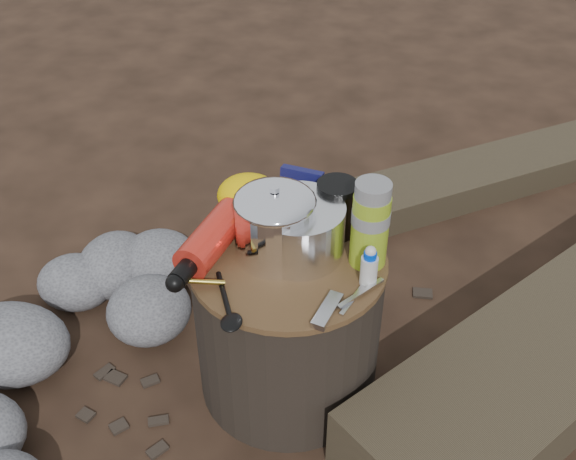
% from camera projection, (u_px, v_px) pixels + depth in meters
% --- Properties ---
extents(ground, '(60.00, 60.00, 0.00)m').
position_uv_depth(ground, '(288.00, 379.00, 1.76)').
color(ground, black).
rests_on(ground, ground).
extents(stump, '(0.43, 0.43, 0.40)m').
position_uv_depth(stump, '(288.00, 324.00, 1.64)').
color(stump, black).
rests_on(stump, ground).
extents(rock_ring, '(0.42, 0.93, 0.18)m').
position_uv_depth(rock_ring, '(67.00, 357.00, 1.70)').
color(rock_ring, '#57565B').
rests_on(rock_ring, ground).
extents(log_small, '(1.10, 0.89, 0.10)m').
position_uv_depth(log_small, '(471.00, 179.00, 2.39)').
color(log_small, '#352D1F').
rests_on(log_small, ground).
extents(foil_windscreen, '(0.20, 0.20, 0.12)m').
position_uv_depth(foil_windscreen, '(299.00, 230.00, 1.50)').
color(foil_windscreen, white).
rests_on(foil_windscreen, stump).
extents(camping_pot, '(0.17, 0.17, 0.17)m').
position_uv_depth(camping_pot, '(275.00, 224.00, 1.48)').
color(camping_pot, white).
rests_on(camping_pot, stump).
extents(fuel_bottle, '(0.14, 0.34, 0.08)m').
position_uv_depth(fuel_bottle, '(217.00, 232.00, 1.53)').
color(fuel_bottle, red).
rests_on(fuel_bottle, stump).
extents(thermos, '(0.08, 0.08, 0.20)m').
position_uv_depth(thermos, '(370.00, 224.00, 1.45)').
color(thermos, '#83A21D').
rests_on(thermos, stump).
extents(travel_mug, '(0.09, 0.09, 0.13)m').
position_uv_depth(travel_mug, '(336.00, 209.00, 1.55)').
color(travel_mug, black).
rests_on(travel_mug, stump).
extents(stuff_sack, '(0.16, 0.13, 0.11)m').
position_uv_depth(stuff_sack, '(250.00, 197.00, 1.61)').
color(stuff_sack, '#F2C100').
rests_on(stuff_sack, stump).
extents(food_pouch, '(0.10, 0.04, 0.13)m').
position_uv_depth(food_pouch, '(301.00, 194.00, 1.60)').
color(food_pouch, '#101146').
rests_on(food_pouch, stump).
extents(multitool, '(0.05, 0.11, 0.01)m').
position_uv_depth(multitool, '(327.00, 310.00, 1.38)').
color(multitool, '#B9B9BE').
rests_on(multitool, stump).
extents(pot_grabber, '(0.09, 0.13, 0.01)m').
position_uv_depth(pot_grabber, '(356.00, 295.00, 1.42)').
color(pot_grabber, '#B9B9BE').
rests_on(pot_grabber, stump).
extents(spork, '(0.11, 0.17, 0.01)m').
position_uv_depth(spork, '(224.00, 296.00, 1.41)').
color(spork, black).
rests_on(spork, stump).
extents(squeeze_bottle, '(0.04, 0.04, 0.09)m').
position_uv_depth(squeeze_bottle, '(369.00, 267.00, 1.43)').
color(squeeze_bottle, silver).
rests_on(squeeze_bottle, stump).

